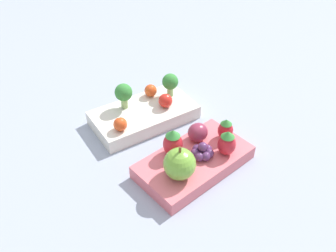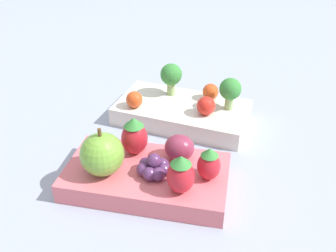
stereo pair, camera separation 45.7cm
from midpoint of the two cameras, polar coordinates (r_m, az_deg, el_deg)
The scene contains 14 objects.
ground_plane at distance 0.58m, azimuth 21.17°, elevation -12.52°, with size 4.00×4.00×0.00m, color #939EB2.
bento_box_savoury at distance 0.63m, azimuth 21.64°, elevation -6.61°, with size 0.21×0.12×0.03m.
bento_box_fruit at distance 0.51m, azimuth 22.39°, elevation -17.75°, with size 0.20×0.12×0.03m.
broccoli_floret_0 at distance 0.62m, azimuth 28.83°, elevation -3.76°, with size 0.03×0.03×0.05m.
broccoli_floret_1 at distance 0.62m, azimuth 20.08°, elevation -1.31°, with size 0.03×0.03×0.05m.
cherry_tomato_0 at distance 0.61m, azimuth 25.98°, elevation -6.08°, with size 0.03×0.03×0.03m.
cherry_tomato_1 at distance 0.58m, azimuth 15.69°, elevation -5.28°, with size 0.03×0.03×0.03m.
cherry_tomato_2 at distance 0.64m, azimuth 25.32°, elevation -3.55°, with size 0.03×0.03×0.03m.
apple at distance 0.47m, azimuth 17.13°, elevation -15.77°, with size 0.05×0.05×0.06m.
strawberry_0 at distance 0.48m, azimuth 28.91°, elevation -17.69°, with size 0.03×0.03×0.05m.
strawberry_1 at distance 0.51m, azimuth 31.16°, elevation -15.55°, with size 0.03×0.03×0.04m.
strawberry_2 at distance 0.50m, azimuth 19.83°, elevation -12.25°, with size 0.03×0.03×0.05m.
plum at distance 0.52m, azimuth 26.07°, elevation -13.39°, with size 0.04×0.03×0.03m.
grape_cluster at distance 0.49m, azimuth 23.93°, elevation -16.71°, with size 0.04×0.04×0.03m.
Camera 2 is at (0.12, -0.41, 0.31)m, focal length 40.00 mm.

